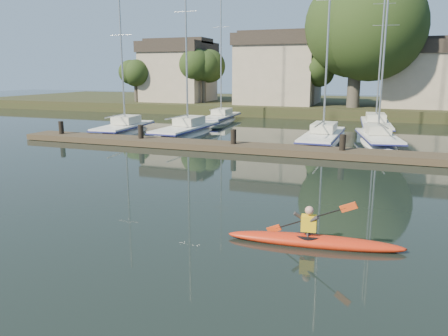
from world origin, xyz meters
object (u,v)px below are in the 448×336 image
(sailboat_1, at_px, (186,138))
(sailboat_3, at_px, (377,147))
(sailboat_0, at_px, (124,136))
(sailboat_6, at_px, (375,132))
(kayak, at_px, (313,239))
(sailboat_5, at_px, (220,124))
(sailboat_2, at_px, (322,145))
(dock, at_px, (285,150))

(sailboat_1, bearing_deg, sailboat_3, 3.27)
(sailboat_0, height_order, sailboat_1, sailboat_1)
(sailboat_0, xyz_separation_m, sailboat_6, (17.19, 8.30, 0.01))
(kayak, relative_size, sailboat_5, 0.33)
(sailboat_0, bearing_deg, sailboat_2, -3.32)
(sailboat_2, bearing_deg, sailboat_6, 69.74)
(dock, bearing_deg, sailboat_1, 149.90)
(sailboat_3, bearing_deg, sailboat_2, 179.00)
(sailboat_3, bearing_deg, dock, -143.39)
(sailboat_5, bearing_deg, sailboat_0, -115.31)
(sailboat_5, bearing_deg, dock, -59.17)
(sailboat_0, xyz_separation_m, sailboat_2, (14.19, 0.55, 0.01))
(kayak, distance_m, sailboat_2, 17.17)
(kayak, bearing_deg, sailboat_6, 81.57)
(kayak, relative_size, sailboat_1, 0.32)
(sailboat_3, relative_size, sailboat_6, 0.77)
(kayak, distance_m, sailboat_5, 28.69)
(kayak, bearing_deg, sailboat_0, 128.32)
(sailboat_1, relative_size, sailboat_5, 1.03)
(sailboat_0, relative_size, sailboat_3, 0.98)
(dock, bearing_deg, kayak, -74.58)
(kayak, relative_size, dock, 0.13)
(sailboat_0, xyz_separation_m, sailboat_5, (3.96, 9.43, 0.02))
(sailboat_5, bearing_deg, sailboat_1, -87.82)
(dock, bearing_deg, sailboat_2, 73.32)
(sailboat_1, relative_size, sailboat_2, 0.98)
(dock, distance_m, sailboat_5, 16.12)
(sailboat_2, xyz_separation_m, sailboat_3, (3.31, 0.60, 0.00))
(dock, relative_size, sailboat_2, 2.31)
(sailboat_1, distance_m, sailboat_6, 14.65)
(dock, bearing_deg, sailboat_3, 47.86)
(sailboat_0, relative_size, sailboat_1, 0.84)
(dock, bearing_deg, sailboat_5, 123.34)
(sailboat_6, bearing_deg, sailboat_1, -153.16)
(sailboat_2, bearing_deg, dock, -105.75)
(sailboat_2, bearing_deg, sailboat_1, -179.91)
(dock, height_order, sailboat_6, sailboat_6)
(sailboat_0, distance_m, sailboat_2, 14.20)
(sailboat_5, relative_size, sailboat_6, 0.88)
(kayak, bearing_deg, sailboat_2, 90.65)
(dock, distance_m, sailboat_2, 4.80)
(kayak, xyz_separation_m, sailboat_1, (-11.57, 17.18, -0.37))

